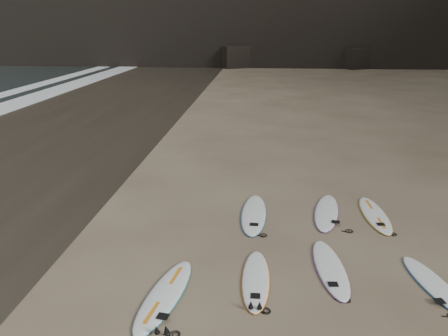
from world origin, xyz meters
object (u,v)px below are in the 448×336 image
object	(u,v)px
surfboard_0	(165,294)
surfboard_6	(327,212)
surfboard_5	(254,214)
surfboard_3	(434,284)
surfboard_7	(375,214)
surfboard_1	(256,279)
surfboard_2	(330,268)

from	to	relation	value
surfboard_0	surfboard_6	distance (m)	5.59
surfboard_0	surfboard_5	size ratio (longest dim) A/B	0.94
surfboard_3	surfboard_7	size ratio (longest dim) A/B	0.90
surfboard_3	surfboard_5	size ratio (longest dim) A/B	0.82
surfboard_5	surfboard_6	world-z (taller)	surfboard_5
surfboard_1	surfboard_7	distance (m)	4.72
surfboard_5	surfboard_7	xyz separation A→B (m)	(3.32, 0.24, -0.00)
surfboard_1	surfboard_3	size ratio (longest dim) A/B	1.03
surfboard_7	surfboard_2	bearing A→B (deg)	-120.89
surfboard_2	surfboard_3	bearing A→B (deg)	-16.95
surfboard_0	surfboard_6	bearing A→B (deg)	58.53
surfboard_0	surfboard_3	size ratio (longest dim) A/B	1.15
surfboard_5	surfboard_7	world-z (taller)	surfboard_5
surfboard_2	surfboard_7	xyz separation A→B (m)	(1.62, 2.89, 0.00)
surfboard_0	surfboard_5	distance (m)	4.25
surfboard_1	surfboard_0	bearing A→B (deg)	-158.14
surfboard_6	surfboard_5	bearing A→B (deg)	-160.89
surfboard_3	surfboard_0	bearing A→B (deg)	176.38
surfboard_0	surfboard_5	world-z (taller)	surfboard_5
surfboard_2	surfboard_3	distance (m)	2.05
surfboard_3	surfboard_5	world-z (taller)	surfboard_5
surfboard_3	surfboard_6	distance (m)	3.80
surfboard_1	surfboard_7	bearing A→B (deg)	47.12
surfboard_0	surfboard_2	distance (m)	3.57
surfboard_1	surfboard_2	size ratio (longest dim) A/B	0.94
surfboard_5	surfboard_3	bearing A→B (deg)	-38.72
surfboard_7	surfboard_0	bearing A→B (deg)	-141.69
surfboard_1	surfboard_2	world-z (taller)	surfboard_2
surfboard_6	surfboard_7	distance (m)	1.30
surfboard_5	surfboard_7	size ratio (longest dim) A/B	1.10
surfboard_2	surfboard_6	xyz separation A→B (m)	(0.32, 2.95, 0.00)
surfboard_0	surfboard_1	size ratio (longest dim) A/B	1.12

